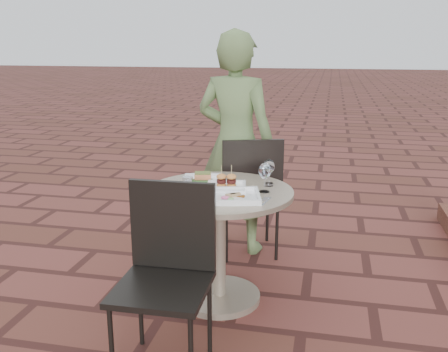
% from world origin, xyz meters
% --- Properties ---
extents(ground, '(60.00, 60.00, 0.00)m').
position_xyz_m(ground, '(0.00, 0.00, 0.00)').
color(ground, '#5D2A24').
rests_on(ground, ground).
extents(cafe_table, '(0.90, 0.90, 0.73)m').
position_xyz_m(cafe_table, '(-0.12, -0.12, 0.48)').
color(cafe_table, gray).
rests_on(cafe_table, ground).
extents(chair_far, '(0.55, 0.55, 0.93)m').
position_xyz_m(chair_far, '(-0.04, 0.58, 0.55)').
color(chair_far, black).
rests_on(chair_far, ground).
extents(chair_near, '(0.45, 0.45, 0.93)m').
position_xyz_m(chair_near, '(-0.24, -0.79, 0.55)').
color(chair_near, black).
rests_on(chair_near, ground).
extents(diner, '(0.69, 0.53, 1.69)m').
position_xyz_m(diner, '(-0.18, 0.73, 0.85)').
color(diner, '#51693A').
rests_on(diner, ground).
extents(plate_salmon, '(0.29, 0.29, 0.07)m').
position_xyz_m(plate_salmon, '(-0.26, 0.02, 0.75)').
color(plate_salmon, white).
rests_on(plate_salmon, cafe_table).
extents(plate_sliders, '(0.27, 0.27, 0.15)m').
position_xyz_m(plate_sliders, '(-0.08, -0.10, 0.76)').
color(plate_sliders, white).
rests_on(plate_sliders, cafe_table).
extents(plate_tuna, '(0.33, 0.33, 0.03)m').
position_xyz_m(plate_tuna, '(0.01, -0.27, 0.75)').
color(plate_tuna, white).
rests_on(plate_tuna, cafe_table).
extents(wine_glass_right, '(0.08, 0.08, 0.18)m').
position_xyz_m(wine_glass_right, '(0.15, -0.10, 0.85)').
color(wine_glass_right, white).
rests_on(wine_glass_right, cafe_table).
extents(wine_glass_mid, '(0.06, 0.06, 0.14)m').
position_xyz_m(wine_glass_mid, '(0.15, 0.09, 0.83)').
color(wine_glass_mid, white).
rests_on(wine_glass_mid, cafe_table).
extents(wine_glass_far, '(0.07, 0.07, 0.17)m').
position_xyz_m(wine_glass_far, '(0.16, 0.04, 0.85)').
color(wine_glass_far, white).
rests_on(wine_glass_far, cafe_table).
extents(steel_ramekin, '(0.08, 0.08, 0.05)m').
position_xyz_m(steel_ramekin, '(-0.34, -0.04, 0.76)').
color(steel_ramekin, silver).
rests_on(steel_ramekin, cafe_table).
extents(cutlery_set, '(0.13, 0.20, 0.00)m').
position_xyz_m(cutlery_set, '(0.16, -0.29, 0.73)').
color(cutlery_set, silver).
rests_on(cutlery_set, cafe_table).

